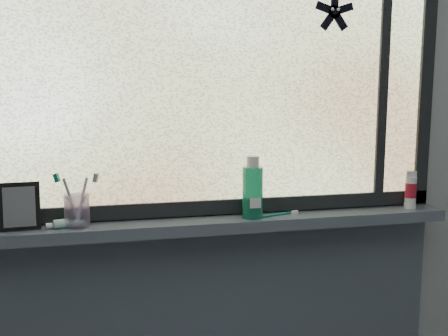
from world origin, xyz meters
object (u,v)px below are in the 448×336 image
object	(u,v)px
toothbrush_cup	(77,211)
cream_tube	(411,189)
vanity_mirror	(20,206)
mouthwash_bottle	(253,187)

from	to	relation	value
toothbrush_cup	cream_tube	xyz separation A→B (m)	(1.18, -0.01, 0.02)
vanity_mirror	mouthwash_bottle	world-z (taller)	mouthwash_bottle
mouthwash_bottle	cream_tube	world-z (taller)	mouthwash_bottle
vanity_mirror	mouthwash_bottle	distance (m)	0.75
vanity_mirror	cream_tube	size ratio (longest dim) A/B	1.50
vanity_mirror	cream_tube	xyz separation A→B (m)	(1.35, -0.01, -0.00)
vanity_mirror	mouthwash_bottle	xyz separation A→B (m)	(0.75, -0.02, 0.03)
vanity_mirror	toothbrush_cup	distance (m)	0.17
vanity_mirror	toothbrush_cup	xyz separation A→B (m)	(0.17, -0.00, -0.02)
vanity_mirror	toothbrush_cup	bearing A→B (deg)	-4.09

